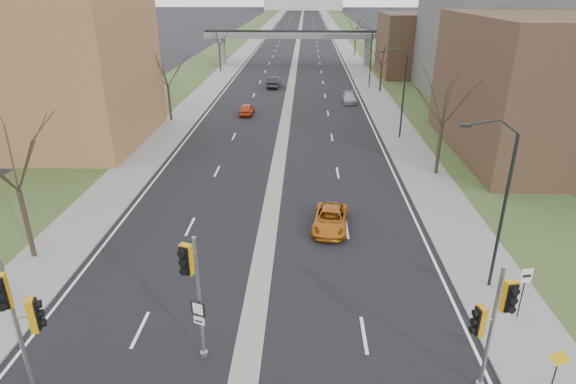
# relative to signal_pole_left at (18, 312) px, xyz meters

# --- Properties ---
(ground) EXTENTS (700.00, 700.00, 0.00)m
(ground) POSITION_rel_signal_pole_left_xyz_m (7.50, 1.91, -3.88)
(ground) COLOR black
(ground) RESTS_ON ground
(road_surface) EXTENTS (20.00, 600.00, 0.01)m
(road_surface) POSITION_rel_signal_pole_left_xyz_m (7.50, 151.91, -3.87)
(road_surface) COLOR black
(road_surface) RESTS_ON ground
(median_strip) EXTENTS (1.20, 600.00, 0.02)m
(median_strip) POSITION_rel_signal_pole_left_xyz_m (7.50, 151.91, -3.88)
(median_strip) COLOR gray
(median_strip) RESTS_ON ground
(sidewalk_right) EXTENTS (4.00, 600.00, 0.12)m
(sidewalk_right) POSITION_rel_signal_pole_left_xyz_m (19.50, 151.91, -3.82)
(sidewalk_right) COLOR gray
(sidewalk_right) RESTS_ON ground
(sidewalk_left) EXTENTS (4.00, 600.00, 0.12)m
(sidewalk_left) POSITION_rel_signal_pole_left_xyz_m (-4.50, 151.91, -3.82)
(sidewalk_left) COLOR gray
(sidewalk_left) RESTS_ON ground
(grass_verge_right) EXTENTS (8.00, 600.00, 0.10)m
(grass_verge_right) POSITION_rel_signal_pole_left_xyz_m (25.50, 151.91, -3.83)
(grass_verge_right) COLOR #273D1C
(grass_verge_right) RESTS_ON ground
(grass_verge_left) EXTENTS (8.00, 600.00, 0.10)m
(grass_verge_left) POSITION_rel_signal_pole_left_xyz_m (-10.50, 151.91, -3.83)
(grass_verge_left) COLOR #273D1C
(grass_verge_left) RESTS_ON ground
(commercial_block_near) EXTENTS (16.00, 20.00, 12.00)m
(commercial_block_near) POSITION_rel_signal_pole_left_xyz_m (31.50, 29.91, 2.12)
(commercial_block_near) COLOR #4C3423
(commercial_block_near) RESTS_ON ground
(commercial_block_mid) EXTENTS (18.00, 22.00, 15.00)m
(commercial_block_mid) POSITION_rel_signal_pole_left_xyz_m (35.50, 53.91, 3.62)
(commercial_block_mid) COLOR #53504C
(commercial_block_mid) RESTS_ON ground
(commercial_block_far) EXTENTS (14.00, 14.00, 10.00)m
(commercial_block_far) POSITION_rel_signal_pole_left_xyz_m (29.50, 71.91, 1.12)
(commercial_block_far) COLOR #4C3423
(commercial_block_far) RESTS_ON ground
(pedestrian_bridge) EXTENTS (34.00, 3.00, 6.45)m
(pedestrian_bridge) POSITION_rel_signal_pole_left_xyz_m (7.50, 81.91, 0.97)
(pedestrian_bridge) COLOR slate
(pedestrian_bridge) RESTS_ON ground
(streetlight_near) EXTENTS (2.61, 0.20, 8.70)m
(streetlight_near) POSITION_rel_signal_pole_left_xyz_m (18.49, 7.91, 3.07)
(streetlight_near) COLOR black
(streetlight_near) RESTS_ON sidewalk_right
(streetlight_mid) EXTENTS (2.61, 0.20, 8.70)m
(streetlight_mid) POSITION_rel_signal_pole_left_xyz_m (18.49, 33.91, 3.07)
(streetlight_mid) COLOR black
(streetlight_mid) RESTS_ON sidewalk_right
(streetlight_far) EXTENTS (2.61, 0.20, 8.70)m
(streetlight_far) POSITION_rel_signal_pole_left_xyz_m (18.49, 59.91, 3.07)
(streetlight_far) COLOR black
(streetlight_far) RESTS_ON sidewalk_right
(tree_left_a) EXTENTS (7.20, 7.20, 9.40)m
(tree_left_a) POSITION_rel_signal_pole_left_xyz_m (-5.50, 9.91, 2.76)
(tree_left_a) COLOR #382B21
(tree_left_a) RESTS_ON sidewalk_left
(tree_left_b) EXTENTS (6.75, 6.75, 8.81)m
(tree_left_b) POSITION_rel_signal_pole_left_xyz_m (-5.50, 39.91, 2.35)
(tree_left_b) COLOR #382B21
(tree_left_b) RESTS_ON sidewalk_left
(tree_left_c) EXTENTS (7.65, 7.65, 9.99)m
(tree_left_c) POSITION_rel_signal_pole_left_xyz_m (-5.50, 73.91, 3.16)
(tree_left_c) COLOR #382B21
(tree_left_c) RESTS_ON sidewalk_left
(tree_right_a) EXTENTS (7.20, 7.20, 9.40)m
(tree_right_a) POSITION_rel_signal_pole_left_xyz_m (20.50, 23.91, 2.76)
(tree_right_a) COLOR #382B21
(tree_right_a) RESTS_ON sidewalk_right
(tree_right_b) EXTENTS (6.30, 6.30, 8.22)m
(tree_right_b) POSITION_rel_signal_pole_left_xyz_m (20.50, 56.91, 1.94)
(tree_right_b) COLOR #382B21
(tree_right_b) RESTS_ON sidewalk_right
(tree_right_c) EXTENTS (7.65, 7.65, 9.99)m
(tree_right_c) POSITION_rel_signal_pole_left_xyz_m (20.50, 96.91, 3.16)
(tree_right_c) COLOR #382B21
(tree_right_c) RESTS_ON sidewalk_right
(signal_pole_left) EXTENTS (0.99, 1.33, 5.93)m
(signal_pole_left) POSITION_rel_signal_pole_left_xyz_m (0.00, 0.00, 0.00)
(signal_pole_left) COLOR gray
(signal_pole_left) RESTS_ON ground
(signal_pole_median) EXTENTS (0.80, 0.94, 5.62)m
(signal_pole_median) POSITION_rel_signal_pole_left_xyz_m (5.58, 2.10, 0.04)
(signal_pole_median) COLOR gray
(signal_pole_median) RESTS_ON ground
(signal_pole_right) EXTENTS (1.13, 0.90, 5.39)m
(signal_pole_right) POSITION_rel_signal_pole_left_xyz_m (16.47, 0.87, -0.35)
(signal_pole_right) COLOR gray
(signal_pole_right) RESTS_ON ground
(speed_limit_sign) EXTENTS (0.55, 0.14, 2.59)m
(speed_limit_sign) POSITION_rel_signal_pole_left_xyz_m (19.71, 5.36, -1.98)
(speed_limit_sign) COLOR black
(speed_limit_sign) RESTS_ON sidewalk_right
(warning_sign) EXTENTS (0.79, 0.18, 2.04)m
(warning_sign) POSITION_rel_signal_pole_left_xyz_m (19.15, 0.85, -2.43)
(warning_sign) COLOR black
(warning_sign) RESTS_ON sidewalk_right
(car_left_near) EXTENTS (1.73, 3.94, 1.32)m
(car_left_near) POSITION_rel_signal_pole_left_xyz_m (2.81, 43.09, -3.22)
(car_left_near) COLOR #B93715
(car_left_near) RESTS_ON ground
(car_left_far) EXTENTS (1.92, 4.89, 1.59)m
(car_left_far) POSITION_rel_signal_pole_left_xyz_m (4.98, 59.85, -3.09)
(car_left_far) COLOR black
(car_left_far) RESTS_ON ground
(car_right_near) EXTENTS (2.60, 4.77, 1.27)m
(car_right_near) POSITION_rel_signal_pole_left_xyz_m (11.45, 14.10, -3.25)
(car_right_near) COLOR #AA5B12
(car_right_near) RESTS_ON ground
(car_right_mid) EXTENTS (1.73, 4.20, 1.22)m
(car_right_mid) POSITION_rel_signal_pole_left_xyz_m (15.52, 49.91, -3.27)
(car_right_mid) COLOR #96979D
(car_right_mid) RESTS_ON ground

